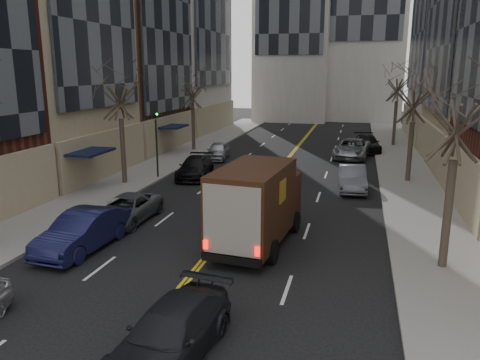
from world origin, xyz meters
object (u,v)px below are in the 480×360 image
Objects in this scene: observer_sedan at (171,333)px; ups_truck at (257,205)px; pedestrian at (237,193)px; taxi at (254,181)px.

ups_truck is at bearing 93.42° from observer_sedan.
pedestrian reaches higher than observer_sedan.
observer_sedan is 16.66m from taxi.
pedestrian reaches higher than taxi.
ups_truck is 5.62m from pedestrian.
pedestrian is (-2.21, 5.08, -0.95)m from ups_truck.
ups_truck is 4.12× the size of pedestrian.
pedestrian is (-0.25, -3.23, 0.07)m from taxi.
observer_sedan is at bearing -151.75° from pedestrian.
ups_truck is at bearing -135.79° from pedestrian.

